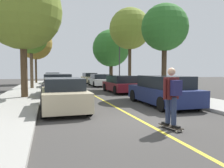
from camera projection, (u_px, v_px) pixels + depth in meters
name	position (u px, v px, depth m)	size (l,w,h in m)	color
ground	(143.00, 122.00, 7.48)	(80.00, 80.00, 0.00)	#3D3A38
center_line	(111.00, 104.00, 11.31)	(0.12, 39.20, 0.01)	gold
parked_car_left_nearest	(64.00, 95.00, 9.55)	(1.94, 4.05, 1.40)	#BCAD89
parked_car_left_near	(58.00, 85.00, 14.92)	(2.07, 4.52, 1.49)	#38383D
parked_car_left_far	(54.00, 81.00, 21.66)	(2.00, 4.38, 1.41)	#38383D
parked_car_left_farthest	(53.00, 79.00, 27.44)	(2.00, 4.70, 1.44)	#1E5B33
parked_car_right_nearest	(163.00, 91.00, 11.00)	(2.01, 4.70, 1.47)	navy
parked_car_right_near	(121.00, 84.00, 17.26)	(1.97, 4.19, 1.33)	maroon
parked_car_right_far	(100.00, 80.00, 24.11)	(2.05, 4.48, 1.30)	white
parked_car_right_farthest	(90.00, 78.00, 29.71)	(1.87, 4.34, 1.37)	#BCAD89
street_tree_left_nearest	(23.00, 11.00, 13.00)	(4.59, 4.59, 7.41)	#4C3823
street_tree_left_near	(31.00, 37.00, 19.68)	(2.93, 2.93, 5.99)	brown
street_tree_left_far	(35.00, 43.00, 27.66)	(4.09, 4.09, 7.01)	#4C3823
street_tree_right_nearest	(165.00, 28.00, 14.58)	(3.08, 3.08, 5.95)	#3D2D1E
street_tree_right_near	(130.00, 29.00, 20.62)	(3.83, 3.83, 7.37)	#3D2D1E
street_tree_right_far	(111.00, 48.00, 26.76)	(4.45, 4.45, 6.47)	#3D2D1E
streetlamp	(120.00, 55.00, 22.95)	(0.36, 0.24, 5.48)	#38383D
skateboard	(171.00, 126.00, 6.54)	(0.39, 0.87, 0.10)	black
skateboarder	(172.00, 93.00, 6.45)	(0.59, 0.71, 1.71)	black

